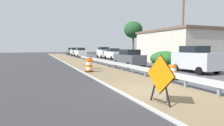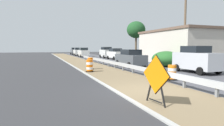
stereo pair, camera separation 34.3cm
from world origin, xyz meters
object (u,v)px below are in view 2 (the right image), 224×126
at_px(traffic_barrel_nearest, 172,73).
at_px(car_lead_near_lane, 83,52).
at_px(traffic_barrel_mid, 90,64).
at_px(car_lead_far_lane, 75,51).
at_px(car_trailing_near_lane, 116,54).
at_px(car_distant_b, 130,58).
at_px(car_mid_far_lane, 196,59).
at_px(traffic_barrel_close, 90,66).
at_px(utility_pole_near, 185,28).
at_px(car_distant_a, 106,52).
at_px(car_trailing_far_lane, 78,52).
at_px(warning_sign_diamond, 156,77).

distance_m(traffic_barrel_nearest, car_lead_near_lane, 31.54).
distance_m(traffic_barrel_mid, car_lead_far_lane, 38.69).
relative_size(car_lead_near_lane, car_trailing_near_lane, 1.03).
bearing_deg(car_lead_far_lane, car_distant_b, 179.96).
height_order(traffic_barrel_nearest, car_mid_far_lane, car_mid_far_lane).
relative_size(traffic_barrel_close, utility_pole_near, 0.13).
bearing_deg(car_distant_a, car_distant_b, -9.16).
relative_size(car_lead_near_lane, car_trailing_far_lane, 0.96).
bearing_deg(traffic_barrel_close, car_distant_a, 67.65).
bearing_deg(utility_pole_near, traffic_barrel_nearest, -134.61).
relative_size(car_lead_far_lane, utility_pole_near, 0.48).
relative_size(warning_sign_diamond, car_lead_far_lane, 0.46).
bearing_deg(car_trailing_near_lane, car_trailing_far_lane, -171.51).
bearing_deg(traffic_barrel_close, utility_pole_near, 7.80).
relative_size(car_trailing_near_lane, car_distant_b, 0.91).
bearing_deg(car_distant_b, car_mid_far_lane, -155.13).
distance_m(traffic_barrel_nearest, traffic_barrel_mid, 8.65).
bearing_deg(utility_pole_near, car_distant_a, 99.16).
bearing_deg(traffic_barrel_mid, traffic_barrel_nearest, -65.73).
bearing_deg(car_distant_b, car_distant_a, -10.89).
relative_size(car_trailing_far_lane, utility_pole_near, 0.55).
bearing_deg(car_distant_b, car_lead_near_lane, 0.59).
bearing_deg(car_trailing_far_lane, car_lead_far_lane, -0.58).
xyz_separation_m(car_lead_near_lane, car_mid_far_lane, (3.56, -29.22, 0.09)).
xyz_separation_m(car_lead_near_lane, car_distant_a, (3.70, -4.99, 0.07)).
distance_m(car_mid_far_lane, car_distant_b, 7.14).
relative_size(car_trailing_far_lane, car_distant_a, 1.12).
xyz_separation_m(car_trailing_far_lane, utility_pole_near, (6.52, -32.12, 3.34)).
xyz_separation_m(warning_sign_diamond, car_lead_far_lane, (5.20, 50.54, -0.01)).
relative_size(traffic_barrel_mid, car_mid_far_lane, 0.28).
relative_size(car_distant_b, utility_pole_near, 0.57).
relative_size(car_distant_a, utility_pole_near, 0.49).
bearing_deg(traffic_barrel_nearest, car_mid_far_lane, 28.65).
bearing_deg(car_lead_near_lane, traffic_barrel_nearest, 178.66).
bearing_deg(car_trailing_far_lane, car_distant_a, -163.62).
relative_size(traffic_barrel_mid, car_lead_far_lane, 0.28).
distance_m(traffic_barrel_mid, utility_pole_near, 11.65).
bearing_deg(traffic_barrel_nearest, car_trailing_near_lane, 78.56).
relative_size(car_mid_far_lane, car_distant_a, 0.98).
height_order(warning_sign_diamond, traffic_barrel_close, warning_sign_diamond).
bearing_deg(car_lead_far_lane, warning_sign_diamond, 174.12).
bearing_deg(utility_pole_near, traffic_barrel_close, -172.20).
height_order(car_distant_a, utility_pole_near, utility_pole_near).
bearing_deg(utility_pole_near, car_lead_far_lane, 99.18).
bearing_deg(traffic_barrel_nearest, car_trailing_far_lane, 88.67).
xyz_separation_m(car_trailing_near_lane, car_lead_far_lane, (-3.12, 25.07, 0.04)).
bearing_deg(car_lead_near_lane, car_trailing_near_lane, -160.78).
distance_m(warning_sign_diamond, car_lead_near_lane, 36.10).
distance_m(traffic_barrel_close, car_distant_a, 22.26).
height_order(car_distant_b, utility_pole_near, utility_pole_near).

